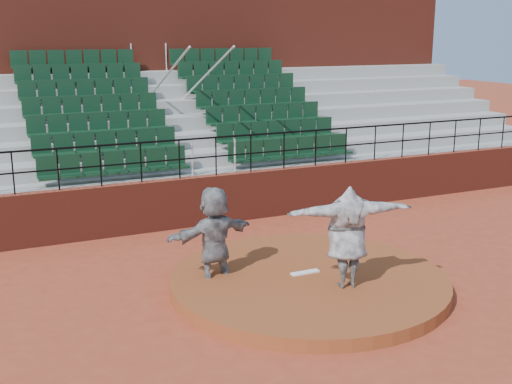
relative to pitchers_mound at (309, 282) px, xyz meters
The scene contains 9 objects.
ground 0.12m from the pitchers_mound, ahead, with size 90.00×90.00×0.00m, color #993A22.
pitchers_mound is the anchor object (origin of this frame).
pitching_rubber 0.21m from the pitchers_mound, 90.00° to the left, with size 0.60×0.15×0.03m, color white.
boundary_wall 5.03m from the pitchers_mound, 90.00° to the left, with size 24.00×0.30×1.30m, color maroon.
wall_railing 5.35m from the pitchers_mound, 90.00° to the left, with size 24.04×0.05×1.03m.
seating_deck 8.74m from the pitchers_mound, 90.00° to the left, with size 24.00×5.97×4.63m.
press_box_facade 13.06m from the pitchers_mound, 90.00° to the left, with size 24.00×3.00×7.10m, color maroon.
pitcher 1.39m from the pitchers_mound, 62.66° to the right, with size 2.40×0.65×1.95m, color black.
fielder 2.08m from the pitchers_mound, 153.25° to the left, with size 1.90×0.61×2.05m, color black.
Camera 1 is at (-5.96, -10.41, 4.92)m, focal length 45.00 mm.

